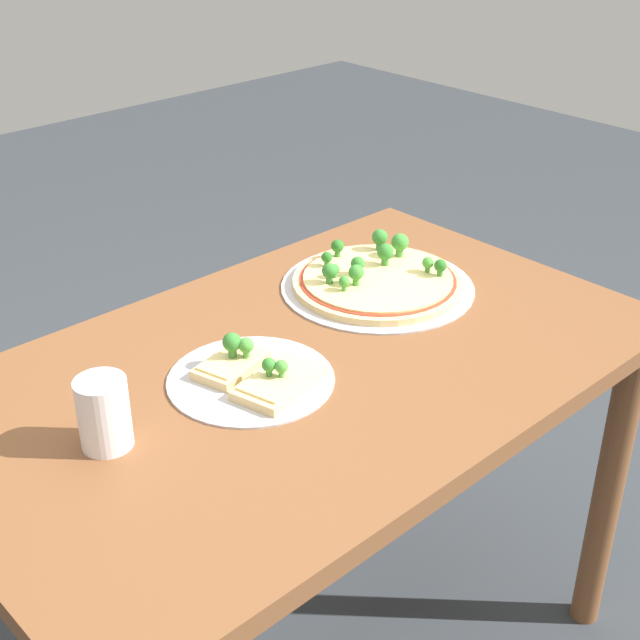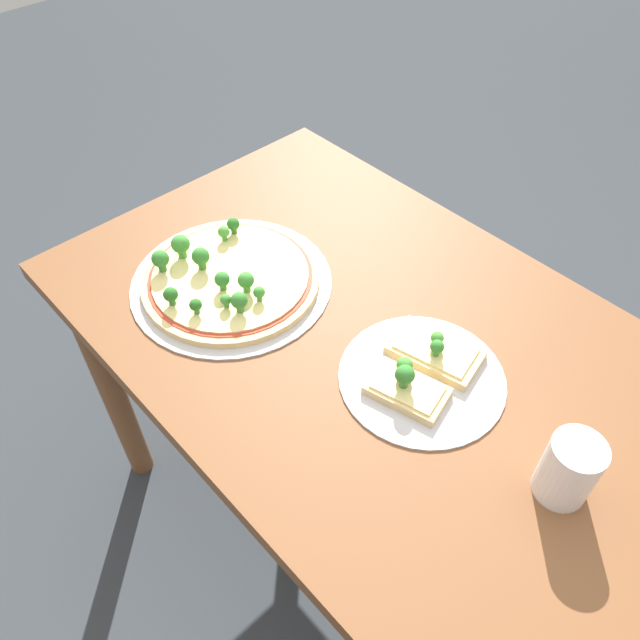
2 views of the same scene
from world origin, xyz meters
The scene contains 5 objects.
ground_plane centered at (0.00, 0.00, 0.00)m, with size 8.00×8.00×0.00m, color #33383D.
dining_table centered at (0.00, 0.00, 0.66)m, with size 1.24×0.75×0.77m.
pizza_tray_whole centered at (0.29, 0.11, 0.78)m, with size 0.38×0.38×0.07m.
pizza_tray_slice centered at (-0.10, 0.01, 0.78)m, with size 0.28×0.28×0.07m.
drinking_cup centered at (-0.37, 0.02, 0.82)m, with size 0.08×0.08×0.11m, color white.
Camera 2 is at (-0.45, 0.56, 1.59)m, focal length 35.00 mm.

